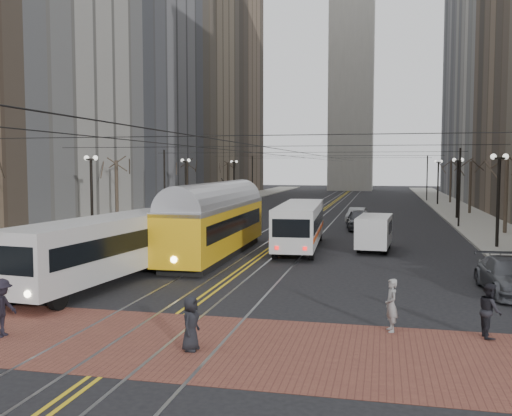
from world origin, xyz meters
The scene contains 25 objects.
ground centered at (0.00, 0.00, 0.00)m, with size 260.00×260.00×0.00m, color black.
sidewalk_left centered at (-15.00, 45.00, 0.07)m, with size 5.00×140.00×0.15m, color gray.
sidewalk_right centered at (15.00, 45.00, 0.07)m, with size 5.00×140.00×0.15m, color gray.
crosswalk_band centered at (0.00, -4.00, 0.01)m, with size 25.00×6.00×0.01m, color brown.
streetcar_rails centered at (0.00, 45.00, 0.00)m, with size 4.80×130.00×0.02m, color gray.
centre_lines centered at (0.00, 45.00, 0.01)m, with size 0.42×130.00×0.01m, color gold.
building_left_mid centered at (-25.50, 46.00, 17.00)m, with size 16.00×20.00×34.00m, color slate.
building_left_midfar centered at (-27.50, 66.00, 26.00)m, with size 20.00×20.00×52.00m, color #83725B.
building_left_far centered at (-25.50, 86.00, 20.00)m, with size 16.00×20.00×40.00m, color brown.
building_right_far centered at (25.50, 86.00, 20.00)m, with size 16.00×20.00×40.00m, color slate.
clock_tower centered at (0.00, 102.00, 35.96)m, with size 12.00×12.00×66.00m.
lamp_posts centered at (0.00, 28.75, 2.80)m, with size 27.60×57.20×5.60m.
street_trees centered at (0.00, 35.25, 2.80)m, with size 31.68×53.28×5.60m.
trolley_wires centered at (0.00, 34.83, 3.77)m, with size 25.96×120.00×6.60m.
transit_bus centered at (-5.04, 3.24, 1.44)m, with size 2.40×11.52×2.88m, color #BCBCBC.
streetcar centered at (-2.50, 11.64, 1.62)m, with size 2.56×13.77×3.25m, color gold.
rear_bus centered at (1.80, 15.39, 1.39)m, with size 2.32×10.69×2.79m, color silver.
cargo_van centered at (6.30, 15.61, 1.06)m, with size 1.84×4.77×2.11m, color silver.
sedan_grey centered at (4.95, 26.82, 0.82)m, with size 1.94×4.82×1.64m, color #3F4046.
sedan_silver centered at (4.49, 32.97, 0.67)m, with size 1.42×4.08×1.34m, color #ADB0B5.
sedan_parked centered at (11.80, 4.95, 0.71)m, with size 2.00×4.91×1.43m, color #404348.
pedestrian_a centered at (1.63, -4.59, 0.78)m, with size 0.75×0.49×1.53m, color black.
pedestrian_b centered at (7.10, -1.50, 0.84)m, with size 0.60×0.39×1.65m, color gray.
pedestrian_c centered at (9.96, -1.50, 0.83)m, with size 0.80×0.62×1.64m, color black.
pedestrian_d centered at (-4.34, -4.61, 0.89)m, with size 1.13×0.65×1.75m, color black.
Camera 1 is at (6.80, -19.36, 5.15)m, focal length 40.00 mm.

